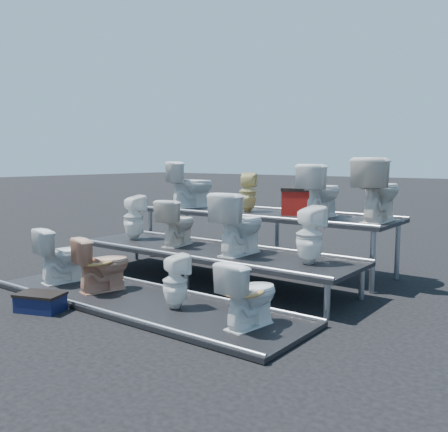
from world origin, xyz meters
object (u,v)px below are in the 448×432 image
Objects in this scene: toilet_6 at (240,223)px; toilet_5 at (177,222)px; toilet_7 at (309,235)px; toilet_1 at (103,264)px; toilet_0 at (65,255)px; toilet_2 at (175,281)px; toilet_10 at (321,191)px; toilet_8 at (191,185)px; toilet_4 at (134,217)px; step_stool at (40,303)px; toilet_3 at (249,293)px; red_crate at (300,203)px; toilet_11 at (378,190)px; toilet_9 at (248,192)px.

toilet_5 is at bearing -0.00° from toilet_6.
toilet_1 is at bearing 47.50° from toilet_7.
toilet_5 is (0.85, 1.30, 0.37)m from toilet_0.
toilet_5 reaches higher than toilet_2.
toilet_7 is at bearing -107.54° from toilet_2.
toilet_6 is at bearing 170.71° from toilet_5.
toilet_10 reaches higher than toilet_6.
toilet_0 is 2.38m from toilet_6.
toilet_5 is at bearing -112.32° from toilet_0.
toilet_1 is 0.86× the size of toilet_8.
toilet_8 is (0.05, 1.30, 0.45)m from toilet_4.
toilet_3 is at bearing 0.71° from step_stool.
toilet_6 is at bearing 40.66° from step_stool.
red_crate is (0.11, 1.43, 0.17)m from toilet_6.
toilet_6 is 2.59m from step_stool.
toilet_2 is (2.00, 0.00, -0.06)m from toilet_0.
toilet_2 is 0.71× the size of toilet_11.
toilet_6 reaches higher than toilet_2.
toilet_8 is at bearing -85.22° from toilet_4.
toilet_11 reaches higher than toilet_0.
toilet_9 reaches higher than red_crate.
toilet_7 is 0.87× the size of toilet_8.
toilet_2 is 0.91× the size of toilet_5.
toilet_0 is 1.06× the size of toilet_7.
toilet_1 is at bearing 45.85° from toilet_11.
toilet_8 is at bearing 165.09° from red_crate.
step_stool is (-2.22, -2.15, -0.72)m from toilet_7.
toilet_4 is 0.91m from toilet_5.
toilet_0 is 1.21× the size of toilet_2.
toilet_10 reaches higher than toilet_9.
toilet_11 is at bearing -88.80° from toilet_3.
toilet_0 is at bearing 47.50° from toilet_5.
toilet_11 is at bearing -155.55° from toilet_8.
toilet_2 is at bearing -163.95° from toilet_1.
toilet_9 is (-1.77, 1.30, 0.36)m from toilet_7.
toilet_10 is 1.55× the size of red_crate.
toilet_2 is at bearing 13.97° from step_stool.
step_stool is at bearing 117.13° from toilet_4.
red_crate is at bearing -139.27° from toilet_5.
toilet_4 is 3.62m from toilet_11.
toilet_4 is (-0.83, 1.30, 0.40)m from toilet_1.
toilet_11 is (3.35, 1.30, 0.49)m from toilet_4.
toilet_4 is 1.38× the size of red_crate.
toilet_5 is 0.78× the size of toilet_11.
toilet_4 is at bearing -13.56° from toilet_2.
step_stool is at bearing 141.79° from toilet_0.
toilet_4 is 2.86m from toilet_10.
step_stool is (-0.04, -0.85, -0.31)m from toilet_1.
toilet_6 is 1.06× the size of toilet_10.
toilet_4 is at bearing -41.28° from toilet_1.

